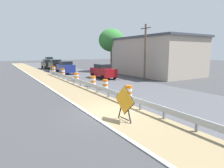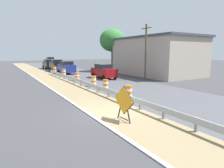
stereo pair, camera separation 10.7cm
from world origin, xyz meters
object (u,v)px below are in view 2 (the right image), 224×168
object	(u,v)px
car_mid_far_lane	(104,71)
utility_pole_near	(146,51)
traffic_barrel_far	(77,77)
traffic_barrel_mid	(94,82)
car_trailing_far_lane	(49,64)
car_lead_near_lane	(57,65)
traffic_barrel_nearest	(129,93)
traffic_barrel_close	(106,85)
traffic_barrel_farther	(55,69)
warning_sign_diamond	(124,102)
car_lead_far_lane	(67,67)
car_trailing_near_lane	(50,61)
traffic_barrel_farthest	(64,73)

from	to	relation	value
car_mid_far_lane	utility_pole_near	bearing A→B (deg)	40.52
traffic_barrel_far	car_mid_far_lane	size ratio (longest dim) A/B	0.23
traffic_barrel_mid	car_trailing_far_lane	xyz separation A→B (m)	(1.08, 24.79, 0.54)
car_lead_near_lane	traffic_barrel_nearest	bearing A→B (deg)	178.77
car_trailing_far_lane	traffic_barrel_close	bearing A→B (deg)	178.01
car_lead_near_lane	car_mid_far_lane	distance (m)	14.11
traffic_barrel_far	car_lead_near_lane	size ratio (longest dim) A/B	0.23
traffic_barrel_farther	car_trailing_far_lane	xyz separation A→B (m)	(0.84, 7.98, 0.53)
warning_sign_diamond	traffic_barrel_far	world-z (taller)	warning_sign_diamond
warning_sign_diamond	car_lead_far_lane	bearing A→B (deg)	-104.90
car_lead_near_lane	car_trailing_near_lane	size ratio (longest dim) A/B	1.02
traffic_barrel_mid	warning_sign_diamond	bearing A→B (deg)	-106.86
traffic_barrel_farthest	car_lead_far_lane	size ratio (longest dim) A/B	0.26
car_trailing_near_lane	utility_pole_near	distance (m)	36.44
car_mid_far_lane	traffic_barrel_close	bearing A→B (deg)	-27.89
warning_sign_diamond	traffic_barrel_far	distance (m)	15.22
warning_sign_diamond	car_lead_near_lane	xyz separation A→B (m)	(4.28, 29.23, 0.06)
traffic_barrel_close	car_mid_far_lane	world-z (taller)	car_mid_far_lane
car_mid_far_lane	car_trailing_far_lane	size ratio (longest dim) A/B	1.02
traffic_barrel_farthest	traffic_barrel_far	bearing A→B (deg)	-91.49
utility_pole_near	traffic_barrel_close	bearing A→B (deg)	-157.44
traffic_barrel_close	traffic_barrel_far	distance (m)	6.98
traffic_barrel_farthest	warning_sign_diamond	bearing A→B (deg)	-98.57
warning_sign_diamond	traffic_barrel_close	size ratio (longest dim) A/B	1.89
traffic_barrel_far	car_lead_near_lane	world-z (taller)	car_lead_near_lane
car_trailing_near_lane	car_trailing_far_lane	distance (m)	12.64
traffic_barrel_nearest	traffic_barrel_farthest	xyz separation A→B (m)	(0.13, 17.19, 0.00)
car_lead_far_lane	warning_sign_diamond	bearing A→B (deg)	167.93
traffic_barrel_close	car_lead_near_lane	world-z (taller)	car_lead_near_lane
traffic_barrel_nearest	traffic_barrel_close	distance (m)	4.20
traffic_barrel_farther	car_trailing_near_lane	world-z (taller)	car_trailing_near_lane
car_lead_near_lane	car_trailing_near_lane	world-z (taller)	car_trailing_near_lane
traffic_barrel_far	traffic_barrel_nearest	bearing A→B (deg)	-89.87
traffic_barrel_close	utility_pole_near	xyz separation A→B (m)	(7.62, 3.16, 3.23)
traffic_barrel_close	car_trailing_far_lane	distance (m)	27.14
traffic_barrel_nearest	traffic_barrel_farther	xyz separation A→B (m)	(0.33, 23.33, 0.01)
warning_sign_diamond	car_lead_near_lane	distance (m)	29.54
car_trailing_near_lane	traffic_barrel_farther	bearing A→B (deg)	-9.54
traffic_barrel_far	utility_pole_near	bearing A→B (deg)	-25.75
car_lead_near_lane	car_mid_far_lane	size ratio (longest dim) A/B	0.98
traffic_barrel_nearest	car_lead_near_lane	bearing A→B (deg)	87.18
warning_sign_diamond	traffic_barrel_nearest	distance (m)	4.85
warning_sign_diamond	traffic_barrel_farther	bearing A→B (deg)	-101.27
traffic_barrel_close	traffic_barrel_mid	xyz separation A→B (m)	(-0.17, 2.33, 0.04)
traffic_barrel_nearest	utility_pole_near	xyz separation A→B (m)	(7.88, 7.36, 3.20)
traffic_barrel_mid	car_mid_far_lane	xyz separation A→B (m)	(4.02, 5.14, 0.49)
car_lead_far_lane	car_trailing_near_lane	bearing A→B (deg)	-8.47
traffic_barrel_close	utility_pole_near	distance (m)	8.86
warning_sign_diamond	traffic_barrel_mid	world-z (taller)	warning_sign_diamond
traffic_barrel_mid	car_lead_far_lane	distance (m)	13.47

